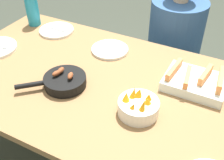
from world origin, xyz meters
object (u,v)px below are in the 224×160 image
Objects in this scene: skillet at (64,81)px; person_figure at (172,57)px; water_bottle at (32,8)px; empty_plate_near_front at (110,50)px; fruit_bowl_mango at (138,106)px; melon_tray at (195,82)px; empty_plate_far_right at (57,30)px.

skillet is 0.25× the size of person_figure.
water_bottle is 0.21× the size of person_figure.
skillet is 1.33× the size of empty_plate_near_front.
melon_tray is at bearing 59.06° from fruit_bowl_mango.
empty_plate_far_right is at bearing -146.41° from person_figure.
empty_plate_near_front is 0.52m from fruit_bowl_mango.
person_figure is at bearing 33.59° from empty_plate_far_right.
skillet is 1.59× the size of fruit_bowl_mango.
fruit_bowl_mango is (0.34, -0.39, 0.03)m from empty_plate_near_front.
skillet reaches higher than empty_plate_far_right.
water_bottle is at bearing 173.88° from empty_plate_near_front.
melon_tray is 1.14m from water_bottle.
fruit_bowl_mango reaches higher than empty_plate_far_right.
person_figure reaches higher than melon_tray.
empty_plate_far_right is (-0.36, 0.43, -0.02)m from skillet.
melon_tray is 0.94m from empty_plate_far_right.
person_figure reaches higher than empty_plate_near_front.
fruit_bowl_mango is at bearing -83.83° from person_figure.
skillet is 0.72m from water_bottle.
person_figure reaches higher than fruit_bowl_mango.
skillet is 0.39m from fruit_bowl_mango.
person_figure is (0.30, 0.87, -0.28)m from skillet.
skillet is 0.57m from empty_plate_far_right.
water_bottle is at bearing -81.53° from skillet.
empty_plate_near_front is 0.19× the size of person_figure.
empty_plate_far_right is 1.23× the size of fruit_bowl_mango.
fruit_bowl_mango reaches higher than skillet.
melon_tray is 1.02× the size of skillet.
empty_plate_far_right is (-0.41, 0.05, 0.00)m from empty_plate_near_front.
skillet is at bearing -108.86° from person_figure.
empty_plate_far_right is at bearing 149.83° from fruit_bowl_mango.
melon_tray is 0.34m from fruit_bowl_mango.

